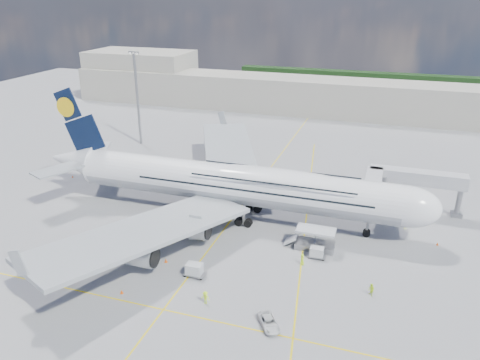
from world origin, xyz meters
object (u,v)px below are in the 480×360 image
(dolly_row_c, at_px, (116,247))
(cone_tail, at_px, (73,177))
(dolly_row_a, at_px, (139,223))
(crew_tug, at_px, (205,298))
(jet_bridge, at_px, (400,182))
(cone_wing_left_outer, at_px, (183,166))
(baggage_tug, at_px, (197,234))
(light_mast, at_px, (137,97))
(airliner, at_px, (235,184))
(catering_truck_outer, at_px, (227,156))
(crew_wing, at_px, (181,224))
(cargo_loader, at_px, (314,242))
(catering_truck_inner, at_px, (234,170))
(cone_wing_left_inner, at_px, (253,186))
(cone_wing_right_outer, at_px, (122,292))
(dolly_nose_near, at_px, (194,270))
(service_van, at_px, (269,323))
(crew_van, at_px, (302,259))
(crew_loader, at_px, (371,290))
(dolly_back, at_px, (86,248))
(cone_nose, at_px, (437,244))
(crew_nose, at_px, (406,225))
(cone_wing_right_inner, at_px, (166,261))
(dolly_nose_far, at_px, (317,252))

(dolly_row_c, bearing_deg, cone_tail, 115.06)
(dolly_row_a, bearing_deg, dolly_row_c, -63.79)
(crew_tug, bearing_deg, jet_bridge, 58.73)
(dolly_row_c, relative_size, cone_wing_left_outer, 5.47)
(baggage_tug, height_order, cone_wing_left_outer, baggage_tug)
(light_mast, distance_m, crew_tug, 77.50)
(dolly_row_a, bearing_deg, crew_tug, -18.56)
(airliner, distance_m, dolly_row_c, 24.40)
(catering_truck_outer, height_order, crew_wing, catering_truck_outer)
(cargo_loader, bearing_deg, catering_truck_inner, 131.55)
(jet_bridge, xyz_separation_m, cargo_loader, (-12.99, -18.04, -5.60))
(baggage_tug, xyz_separation_m, catering_truck_inner, (-3.42, 29.65, 0.87))
(cone_wing_left_inner, xyz_separation_m, cone_wing_right_outer, (-6.93, -43.35, -0.01))
(dolly_nose_near, distance_m, service_van, 15.84)
(light_mast, height_order, catering_truck_inner, light_mast)
(airliner, distance_m, catering_truck_outer, 29.76)
(crew_van, relative_size, cone_wing_left_outer, 3.04)
(cone_wing_right_outer, xyz_separation_m, cone_tail, (-34.90, 35.58, -0.04))
(dolly_nose_near, xyz_separation_m, crew_loader, (26.09, 3.43, -0.18))
(dolly_row_c, distance_m, cone_wing_right_outer, 13.19)
(jet_bridge, distance_m, cone_wing_left_inner, 31.25)
(dolly_back, distance_m, cone_nose, 60.16)
(dolly_row_c, xyz_separation_m, cone_tail, (-27.25, 24.83, -0.10))
(dolly_nose_near, distance_m, catering_truck_inner, 41.37)
(cone_wing_left_outer, bearing_deg, light_mast, 144.81)
(cargo_loader, height_order, cone_wing_right_outer, cargo_loader)
(jet_bridge, bearing_deg, crew_van, -120.28)
(dolly_row_a, bearing_deg, service_van, -10.78)
(dolly_row_c, bearing_deg, dolly_row_a, 71.48)
(cone_wing_left_outer, bearing_deg, crew_nose, -17.44)
(light_mast, xyz_separation_m, cone_nose, (76.92, -34.43, -12.94))
(baggage_tug, relative_size, catering_truck_outer, 0.42)
(cone_wing_left_outer, bearing_deg, cargo_loader, -37.21)
(dolly_row_c, relative_size, crew_wing, 2.21)
(baggage_tug, bearing_deg, catering_truck_outer, 80.40)
(jet_bridge, bearing_deg, catering_truck_outer, 158.52)
(cone_wing_right_inner, bearing_deg, dolly_nose_far, 21.44)
(cone_wing_left_inner, height_order, cone_wing_left_outer, cone_wing_left_outer)
(dolly_row_a, bearing_deg, crew_loader, 10.71)
(dolly_nose_near, relative_size, service_van, 0.75)
(airliner, bearing_deg, cone_wing_right_outer, -105.09)
(crew_loader, height_order, cone_nose, crew_loader)
(dolly_row_a, relative_size, service_van, 0.76)
(airliner, height_order, dolly_nose_far, airliner)
(airliner, distance_m, crew_nose, 32.34)
(dolly_back, relative_size, dolly_nose_near, 0.93)
(dolly_row_a, xyz_separation_m, dolly_row_c, (0.62, -8.71, 0.00))
(crew_tug, bearing_deg, cone_wing_left_inner, 99.51)
(dolly_nose_near, bearing_deg, cone_nose, 30.07)
(cone_wing_left_inner, bearing_deg, crew_van, -59.21)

